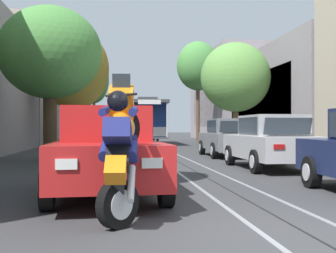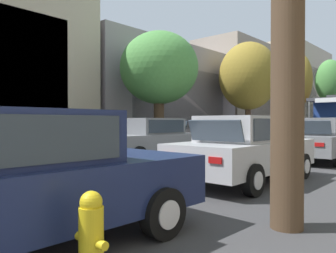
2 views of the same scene
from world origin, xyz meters
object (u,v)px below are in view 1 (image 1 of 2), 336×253
object	(u,v)px
parked_car_white_fourth_left	(110,134)
parked_car_grey_second_left	(105,141)
parked_car_silver_second_right	(271,142)
street_tree_kerb_right_second	(236,77)
street_tree_kerb_left_fourth	(85,78)
street_tree_kerb_left_mid	(74,70)
street_tree_kerb_right_mid	(198,66)
pedestrian_on_left_pavement	(275,132)
parked_car_grey_mid_left	(109,137)
parked_car_grey_mid_right	(229,137)
parked_car_red_near_left	(105,151)
parked_car_maroon_fifth_left	(114,133)
motorcycle_with_rider	(120,144)
cable_car_trolley	(146,121)
street_tree_kerb_left_second	(50,53)
street_tree_kerb_left_far	(94,80)

from	to	relation	value
parked_car_white_fourth_left	parked_car_grey_second_left	bearing A→B (deg)	-89.99
parked_car_grey_second_left	parked_car_silver_second_right	size ratio (longest dim) A/B	1.01
parked_car_white_fourth_left	street_tree_kerb_right_second	distance (m)	8.27
street_tree_kerb_right_second	street_tree_kerb_left_fourth	bearing A→B (deg)	128.30
street_tree_kerb_left_mid	street_tree_kerb_right_mid	bearing A→B (deg)	50.87
parked_car_white_fourth_left	pedestrian_on_left_pavement	world-z (taller)	pedestrian_on_left_pavement
parked_car_grey_mid_left	street_tree_kerb_right_mid	size ratio (longest dim) A/B	0.51
parked_car_grey_mid_right	parked_car_grey_second_left	bearing A→B (deg)	-143.06
parked_car_red_near_left	street_tree_kerb_left_fourth	size ratio (longest dim) A/B	0.59
parked_car_red_near_left	parked_car_grey_second_left	distance (m)	6.29
parked_car_maroon_fifth_left	parked_car_silver_second_right	world-z (taller)	same
motorcycle_with_rider	parked_car_white_fourth_left	bearing A→B (deg)	91.09
street_tree_kerb_left_fourth	motorcycle_with_rider	distance (m)	29.79
parked_car_grey_mid_right	street_tree_kerb_right_second	distance (m)	6.72
parked_car_grey_second_left	pedestrian_on_left_pavement	bearing A→B (deg)	36.67
parked_car_maroon_fifth_left	parked_car_grey_second_left	bearing A→B (deg)	-90.63
motorcycle_with_rider	parked_car_grey_mid_left	bearing A→B (deg)	91.46
parked_car_grey_second_left	parked_car_grey_mid_left	size ratio (longest dim) A/B	1.01
parked_car_grey_second_left	parked_car_grey_mid_right	size ratio (longest dim) A/B	1.01
street_tree_kerb_right_second	parked_car_grey_mid_right	bearing A→B (deg)	-108.21
parked_car_red_near_left	parked_car_grey_second_left	bearing A→B (deg)	91.49
parked_car_grey_mid_right	cable_car_trolley	xyz separation A→B (m)	(-2.50, 14.35, 0.86)
street_tree_kerb_left_fourth	cable_car_trolley	distance (m)	6.29
parked_car_silver_second_right	cable_car_trolley	bearing A→B (deg)	96.76
parked_car_white_fourth_left	street_tree_kerb_right_second	world-z (taller)	street_tree_kerb_right_second
parked_car_maroon_fifth_left	parked_car_grey_mid_right	world-z (taller)	same
parked_car_silver_second_right	street_tree_kerb_left_mid	xyz separation A→B (m)	(-6.95, 13.18, 3.74)
street_tree_kerb_left_fourth	cable_car_trolley	xyz separation A→B (m)	(4.58, -2.59, -3.44)
parked_car_white_fourth_left	street_tree_kerb_right_second	xyz separation A→B (m)	(6.89, -3.28, 3.18)
parked_car_silver_second_right	street_tree_kerb_right_mid	distance (m)	25.42
parked_car_red_near_left	motorcycle_with_rider	xyz separation A→B (m)	(0.24, -2.39, 0.22)
parked_car_grey_second_left	motorcycle_with_rider	size ratio (longest dim) A/B	2.27
parked_car_grey_mid_left	parked_car_white_fourth_left	distance (m)	6.51
parked_car_grey_second_left	street_tree_kerb_right_second	bearing A→B (deg)	53.81
parked_car_silver_second_right	motorcycle_with_rider	distance (m)	8.28
street_tree_kerb_right_second	street_tree_kerb_right_mid	bearing A→B (deg)	88.27
street_tree_kerb_right_second	parked_car_grey_mid_left	bearing A→B (deg)	-154.81
parked_car_red_near_left	parked_car_maroon_fifth_left	size ratio (longest dim) A/B	1.01
parked_car_silver_second_right	motorcycle_with_rider	xyz separation A→B (m)	(-4.49, -6.95, 0.22)
parked_car_grey_mid_left	parked_car_silver_second_right	xyz separation A→B (m)	(4.87, -7.92, 0.00)
motorcycle_with_rider	parked_car_grey_mid_right	bearing A→B (deg)	69.61
street_tree_kerb_left_second	street_tree_kerb_right_mid	size ratio (longest dim) A/B	0.67
parked_car_white_fourth_left	street_tree_kerb_left_far	xyz separation A→B (m)	(-1.79, 16.33, 5.00)
parked_car_white_fourth_left	street_tree_kerb_left_fourth	xyz separation A→B (m)	(-2.04, 8.03, 4.30)
parked_car_maroon_fifth_left	street_tree_kerb_left_fourth	size ratio (longest dim) A/B	0.58
street_tree_kerb_left_fourth	parked_car_white_fourth_left	bearing A→B (deg)	-75.75
parked_car_grey_second_left	cable_car_trolley	distance (m)	18.34
parked_car_red_near_left	parked_car_grey_mid_right	distance (m)	11.20
parked_car_grey_mid_right	cable_car_trolley	size ratio (longest dim) A/B	0.48
cable_car_trolley	parked_car_silver_second_right	bearing A→B (deg)	-83.24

